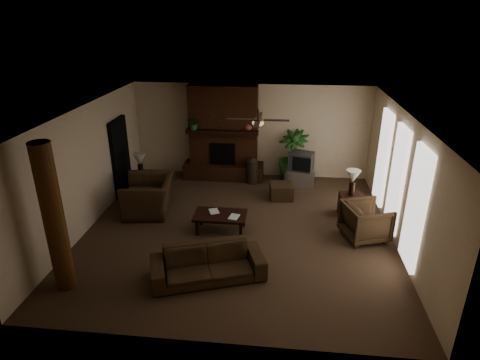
# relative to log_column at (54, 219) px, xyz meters

# --- Properties ---
(room_shell) EXTENTS (7.00, 7.00, 7.00)m
(room_shell) POSITION_rel_log_column_xyz_m (2.95, 2.40, 0.00)
(room_shell) COLOR #4F3927
(room_shell) RESTS_ON ground
(fireplace) EXTENTS (2.40, 0.70, 2.80)m
(fireplace) POSITION_rel_log_column_xyz_m (2.15, 5.62, -0.24)
(fireplace) COLOR #492513
(fireplace) RESTS_ON ground
(windows) EXTENTS (0.08, 3.65, 2.35)m
(windows) POSITION_rel_log_column_xyz_m (6.40, 2.60, -0.05)
(windows) COLOR white
(windows) RESTS_ON ground
(log_column) EXTENTS (0.36, 0.36, 2.80)m
(log_column) POSITION_rel_log_column_xyz_m (0.00, 0.00, 0.00)
(log_column) COLOR #593516
(log_column) RESTS_ON ground
(doorway) EXTENTS (0.10, 1.00, 2.10)m
(doorway) POSITION_rel_log_column_xyz_m (-0.49, 4.20, -0.35)
(doorway) COLOR black
(doorway) RESTS_ON ground
(ceiling_fan) EXTENTS (1.35, 1.35, 0.37)m
(ceiling_fan) POSITION_rel_log_column_xyz_m (3.35, 2.70, 1.13)
(ceiling_fan) COLOR black
(ceiling_fan) RESTS_ON ceiling
(sofa) EXTENTS (2.22, 1.29, 0.83)m
(sofa) POSITION_rel_log_column_xyz_m (2.58, 0.53, -0.98)
(sofa) COLOR #3E2C1A
(sofa) RESTS_ON ground
(armchair_left) EXTENTS (1.07, 1.47, 1.19)m
(armchair_left) POSITION_rel_log_column_xyz_m (0.61, 3.10, -0.81)
(armchair_left) COLOR #3E2C1A
(armchair_left) RESTS_ON ground
(armchair_right) EXTENTS (1.08, 1.12, 0.92)m
(armchair_right) POSITION_rel_log_column_xyz_m (5.81, 2.35, -0.94)
(armchair_right) COLOR #3E2C1A
(armchair_right) RESTS_ON ground
(coffee_table) EXTENTS (1.20, 0.70, 0.43)m
(coffee_table) POSITION_rel_log_column_xyz_m (2.55, 2.32, -1.03)
(coffee_table) COLOR black
(coffee_table) RESTS_ON ground
(ottoman) EXTENTS (0.67, 0.67, 0.40)m
(ottoman) POSITION_rel_log_column_xyz_m (3.92, 4.27, -1.20)
(ottoman) COLOR #3E2C1A
(ottoman) RESTS_ON ground
(tv_stand) EXTENTS (0.88, 0.55, 0.50)m
(tv_stand) POSITION_rel_log_column_xyz_m (4.41, 5.22, -1.15)
(tv_stand) COLOR #B9B9BC
(tv_stand) RESTS_ON ground
(tv) EXTENTS (0.77, 0.69, 0.52)m
(tv) POSITION_rel_log_column_xyz_m (4.46, 5.17, -0.64)
(tv) COLOR #353537
(tv) RESTS_ON tv_stand
(floor_vase) EXTENTS (0.34, 0.34, 0.77)m
(floor_vase) POSITION_rel_log_column_xyz_m (3.04, 5.24, -0.97)
(floor_vase) COLOR #30241B
(floor_vase) RESTS_ON ground
(floor_plant) EXTENTS (1.35, 1.75, 0.86)m
(floor_plant) POSITION_rel_log_column_xyz_m (4.22, 5.54, -0.97)
(floor_plant) COLOR #295421
(floor_plant) RESTS_ON ground
(side_table_left) EXTENTS (0.61, 0.61, 0.55)m
(side_table_left) POSITION_rel_log_column_xyz_m (0.14, 4.14, -1.12)
(side_table_left) COLOR black
(side_table_left) RESTS_ON ground
(lamp_left) EXTENTS (0.37, 0.37, 0.65)m
(lamp_left) POSITION_rel_log_column_xyz_m (0.09, 4.08, -0.40)
(lamp_left) COLOR black
(lamp_left) RESTS_ON side_table_left
(side_table_right) EXTENTS (0.51, 0.51, 0.55)m
(side_table_right) POSITION_rel_log_column_xyz_m (5.62, 3.44, -1.12)
(side_table_right) COLOR black
(side_table_right) RESTS_ON ground
(lamp_right) EXTENTS (0.42, 0.42, 0.65)m
(lamp_right) POSITION_rel_log_column_xyz_m (5.63, 3.45, -0.40)
(lamp_right) COLOR black
(lamp_right) RESTS_ON side_table_right
(mantel_plant) EXTENTS (0.40, 0.44, 0.33)m
(mantel_plant) POSITION_rel_log_column_xyz_m (1.35, 5.31, 0.32)
(mantel_plant) COLOR #295421
(mantel_plant) RESTS_ON fireplace
(mantel_vase) EXTENTS (0.27, 0.28, 0.22)m
(mantel_vase) POSITION_rel_log_column_xyz_m (2.91, 5.43, 0.27)
(mantel_vase) COLOR brown
(mantel_vase) RESTS_ON fireplace
(book_a) EXTENTS (0.21, 0.11, 0.29)m
(book_a) POSITION_rel_log_column_xyz_m (2.28, 2.37, -0.83)
(book_a) COLOR #999999
(book_a) RESTS_ON coffee_table
(book_b) EXTENTS (0.21, 0.07, 0.29)m
(book_b) POSITION_rel_log_column_xyz_m (2.77, 2.22, -0.82)
(book_b) COLOR #999999
(book_b) RESTS_ON coffee_table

